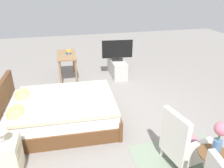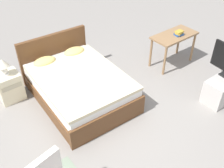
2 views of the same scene
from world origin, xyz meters
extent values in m
plane|color=gray|center=(0.00, 0.00, 0.00)|extent=(16.00, 16.00, 0.00)
cube|color=brown|center=(-0.11, 0.99, 0.14)|extent=(1.55, 2.16, 0.28)
cube|color=white|center=(-0.11, 0.99, 0.40)|extent=(1.49, 2.07, 0.24)
cube|color=beige|center=(-0.12, 0.90, 0.55)|extent=(1.53, 1.90, 0.06)
cube|color=brown|center=(-0.07, 1.99, 0.48)|extent=(1.49, 0.15, 0.96)
cube|color=brown|center=(-0.16, -0.03, 0.20)|extent=(1.49, 0.13, 0.40)
ellipsoid|color=#DBC670|center=(-0.41, 1.73, 0.59)|extent=(0.45, 0.30, 0.14)
ellipsoid|color=#DBC670|center=(0.25, 1.70, 0.59)|extent=(0.45, 0.30, 0.14)
cube|color=beige|center=(-1.16, 1.81, 0.28)|extent=(0.44, 0.40, 0.56)
cube|color=#B3AB8E|center=(-1.16, 1.60, 0.39)|extent=(0.37, 0.01, 0.09)
cylinder|color=silver|center=(-1.16, 1.81, 0.57)|extent=(0.13, 0.13, 0.02)
ellipsoid|color=silver|center=(-1.16, 1.81, 0.66)|extent=(0.11, 0.11, 0.16)
cone|color=silver|center=(-1.16, 1.81, 0.82)|extent=(0.22, 0.22, 0.15)
cylinder|color=#8E6B47|center=(1.76, 0.54, 0.35)|extent=(0.05, 0.05, 0.69)
cylinder|color=#8E6B47|center=(2.70, 0.54, 0.35)|extent=(0.05, 0.05, 0.69)
cylinder|color=#8E6B47|center=(1.76, 0.96, 0.35)|extent=(0.05, 0.05, 0.69)
cylinder|color=#8E6B47|center=(2.70, 0.96, 0.35)|extent=(0.05, 0.05, 0.69)
cube|color=#8E6B47|center=(2.23, 0.75, 0.71)|extent=(1.04, 0.52, 0.04)
cube|color=#284C8E|center=(2.28, 0.67, 0.75)|extent=(0.20, 0.17, 0.04)
cube|color=#B79333|center=(2.28, 0.67, 0.79)|extent=(0.19, 0.15, 0.04)
cube|color=#B79333|center=(2.28, 0.67, 0.82)|extent=(0.17, 0.13, 0.03)
camera|label=1|loc=(-3.84, 0.88, 2.58)|focal=35.00mm
camera|label=2|loc=(-2.03, -2.48, 3.36)|focal=42.00mm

